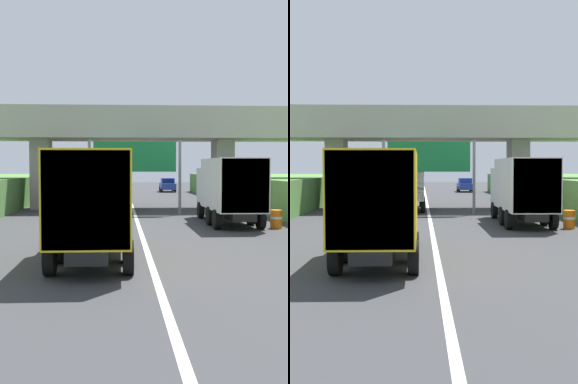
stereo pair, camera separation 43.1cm
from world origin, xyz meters
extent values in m
cube|color=white|center=(0.00, 28.12, 0.00)|extent=(0.20, 96.23, 0.01)
cube|color=#9E998E|center=(0.00, 35.14, 5.57)|extent=(40.00, 4.80, 1.10)
cube|color=#9E998E|center=(0.00, 32.92, 6.67)|extent=(40.00, 0.36, 1.10)
cube|color=#9E998E|center=(0.00, 37.36, 6.67)|extent=(40.00, 0.36, 1.10)
cube|color=gray|center=(-6.63, 35.14, 2.51)|extent=(1.30, 2.20, 5.02)
cube|color=gray|center=(6.63, 35.14, 2.51)|extent=(1.30, 2.20, 5.02)
cylinder|color=slate|center=(-2.85, 30.35, 2.36)|extent=(0.18, 0.18, 4.72)
cylinder|color=slate|center=(2.85, 30.35, 2.36)|extent=(0.18, 0.18, 4.72)
cube|color=#167238|center=(0.00, 30.35, 3.67)|extent=(5.20, 0.12, 1.90)
cube|color=white|center=(0.00, 30.33, 3.67)|extent=(4.89, 0.01, 1.67)
cube|color=black|center=(-4.87, 41.75, 0.66)|extent=(1.10, 7.30, 0.36)
cube|color=black|center=(-4.87, 44.35, 1.89)|extent=(2.10, 2.10, 2.10)
cube|color=#2D3842|center=(-4.87, 45.37, 2.19)|extent=(1.89, 0.06, 0.90)
cube|color=black|center=(-4.87, 40.70, 2.14)|extent=(2.30, 5.20, 2.60)
cube|color=black|center=(-4.87, 38.12, 2.14)|extent=(2.21, 0.04, 2.50)
cylinder|color=black|center=(-5.84, 44.35, 0.48)|extent=(0.30, 0.96, 0.96)
cylinder|color=black|center=(-3.90, 44.35, 0.48)|extent=(0.30, 0.96, 0.96)
cylinder|color=black|center=(-5.94, 39.27, 0.48)|extent=(0.30, 0.96, 0.96)
cylinder|color=black|center=(-3.80, 39.27, 0.48)|extent=(0.30, 0.96, 0.96)
cylinder|color=black|center=(-5.94, 40.96, 0.48)|extent=(0.30, 0.96, 0.96)
cylinder|color=black|center=(-3.80, 40.96, 0.48)|extent=(0.30, 0.96, 0.96)
cube|color=black|center=(-1.45, 34.02, 0.66)|extent=(1.10, 7.30, 0.36)
cube|color=orange|center=(-1.45, 36.62, 1.89)|extent=(2.10, 2.10, 2.10)
cube|color=#2D3842|center=(-1.45, 37.64, 2.19)|extent=(1.89, 0.06, 0.90)
cube|color=silver|center=(-1.45, 32.97, 2.14)|extent=(2.30, 5.20, 2.60)
cube|color=#A8A8A4|center=(-1.45, 30.39, 2.14)|extent=(2.21, 0.04, 2.50)
cylinder|color=black|center=(-2.42, 36.62, 0.48)|extent=(0.30, 0.96, 0.96)
cylinder|color=black|center=(-0.48, 36.62, 0.48)|extent=(0.30, 0.96, 0.96)
cylinder|color=black|center=(-2.52, 31.54, 0.48)|extent=(0.30, 0.96, 0.96)
cylinder|color=black|center=(-0.38, 31.54, 0.48)|extent=(0.30, 0.96, 0.96)
cylinder|color=black|center=(-2.52, 33.23, 0.48)|extent=(0.30, 0.96, 0.96)
cylinder|color=black|center=(-0.38, 33.23, 0.48)|extent=(0.30, 0.96, 0.96)
cube|color=black|center=(-1.80, 16.17, 0.66)|extent=(1.10, 7.30, 0.36)
cube|color=gold|center=(-1.80, 18.77, 1.89)|extent=(2.10, 2.10, 2.10)
cube|color=#2D3842|center=(-1.80, 19.79, 2.19)|extent=(1.89, 0.06, 0.90)
cube|color=gold|center=(-1.80, 15.12, 2.14)|extent=(2.30, 5.20, 2.60)
cube|color=#A88D16|center=(-1.80, 12.54, 2.14)|extent=(2.21, 0.04, 2.50)
cylinder|color=black|center=(-2.77, 18.77, 0.48)|extent=(0.30, 0.96, 0.96)
cylinder|color=black|center=(-0.83, 18.77, 0.48)|extent=(0.30, 0.96, 0.96)
cylinder|color=black|center=(-2.87, 13.69, 0.48)|extent=(0.30, 0.96, 0.96)
cylinder|color=black|center=(-0.73, 13.69, 0.48)|extent=(0.30, 0.96, 0.96)
cylinder|color=black|center=(-2.87, 15.38, 0.48)|extent=(0.30, 0.96, 0.96)
cylinder|color=black|center=(-0.73, 15.38, 0.48)|extent=(0.30, 0.96, 0.96)
cube|color=black|center=(4.77, 25.54, 0.66)|extent=(1.10, 7.30, 0.36)
cube|color=silver|center=(4.77, 28.14, 1.89)|extent=(2.10, 2.10, 2.10)
cube|color=#2D3842|center=(4.77, 29.16, 2.19)|extent=(1.89, 0.06, 0.90)
cube|color=silver|center=(4.77, 24.49, 2.14)|extent=(2.30, 5.20, 2.60)
cube|color=#A8A8A6|center=(4.77, 21.91, 2.14)|extent=(2.21, 0.04, 2.50)
cylinder|color=black|center=(3.80, 28.14, 0.48)|extent=(0.30, 0.96, 0.96)
cylinder|color=black|center=(5.74, 28.14, 0.48)|extent=(0.30, 0.96, 0.96)
cylinder|color=black|center=(3.70, 23.06, 0.48)|extent=(0.30, 0.96, 0.96)
cylinder|color=black|center=(5.84, 23.06, 0.48)|extent=(0.30, 0.96, 0.96)
cylinder|color=black|center=(3.70, 24.75, 0.48)|extent=(0.30, 0.96, 0.96)
cylinder|color=black|center=(5.84, 24.75, 0.48)|extent=(0.30, 0.96, 0.96)
cube|color=#233D9E|center=(5.02, 59.14, 0.70)|extent=(1.76, 4.10, 0.76)
cube|color=#233D9E|center=(5.02, 58.99, 1.40)|extent=(1.56, 1.90, 0.64)
cube|color=#2D3842|center=(5.02, 58.07, 1.40)|extent=(1.44, 0.06, 0.54)
cylinder|color=black|center=(4.20, 60.41, 0.32)|extent=(0.22, 0.64, 0.64)
cylinder|color=black|center=(5.84, 60.41, 0.32)|extent=(0.22, 0.64, 0.64)
cylinder|color=black|center=(4.20, 57.87, 0.32)|extent=(0.22, 0.64, 0.64)
cylinder|color=black|center=(5.84, 57.87, 0.32)|extent=(0.22, 0.64, 0.64)
cylinder|color=orange|center=(6.70, 23.34, 0.45)|extent=(0.56, 0.56, 0.90)
cylinder|color=white|center=(6.70, 23.34, 0.52)|extent=(0.57, 0.57, 0.12)
cylinder|color=orange|center=(6.57, 27.12, 0.45)|extent=(0.56, 0.56, 0.90)
cylinder|color=white|center=(6.57, 27.12, 0.52)|extent=(0.57, 0.57, 0.12)
camera|label=1|loc=(-0.96, 0.92, 2.93)|focal=43.74mm
camera|label=2|loc=(-0.53, 0.91, 2.93)|focal=43.74mm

